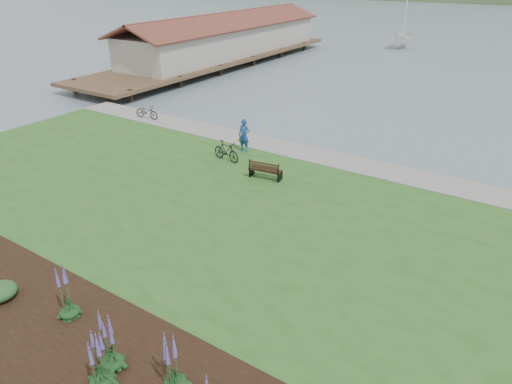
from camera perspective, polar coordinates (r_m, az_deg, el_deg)
ground at (r=21.51m, az=-4.83°, el=-1.23°), size 600.00×600.00×0.00m
lawn at (r=20.08m, az=-8.33°, el=-2.93°), size 34.00×20.00×0.40m
shoreline_path at (r=26.61m, az=4.26°, el=5.36°), size 34.00×2.20×0.03m
garden_bed at (r=14.02m, az=-20.57°, el=-18.62°), size 24.00×4.40×0.04m
pier_pavilion at (r=53.57m, az=-3.93°, el=18.57°), size 8.00×36.00×5.40m
park_bench at (r=22.60m, az=1.13°, el=2.79°), size 1.66×0.87×0.99m
person at (r=25.90m, az=-1.52°, el=7.41°), size 0.83×0.59×2.22m
bicycle_a at (r=32.89m, az=-13.50°, el=9.73°), size 0.80×1.91×0.97m
bicycle_b at (r=24.85m, az=-3.74°, el=5.14°), size 0.79×1.88×1.10m
sailboat at (r=67.04m, az=17.66°, el=16.77°), size 9.82×9.98×24.55m
pannier at (r=27.72m, az=-1.95°, el=6.56°), size 0.21×0.28×0.26m
echium_0 at (r=12.55m, az=-19.20°, el=-19.35°), size 0.62×0.62×1.95m
echium_1 at (r=11.99m, az=-10.36°, el=-20.29°), size 0.62×0.62×2.05m
echium_4 at (r=14.86m, az=-22.74°, el=-11.53°), size 0.62×0.62×2.18m
echium_5 at (r=12.94m, az=-17.86°, el=-17.68°), size 0.62×0.62×1.96m
shrub_0 at (r=16.88m, az=-29.36°, el=-10.79°), size 1.04×1.04×0.52m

